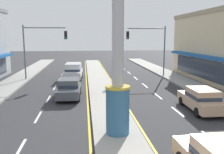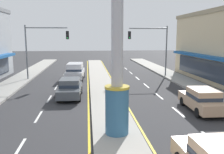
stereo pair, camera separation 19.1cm
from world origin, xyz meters
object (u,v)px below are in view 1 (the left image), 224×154
at_px(sedan_near_right_lane, 69,88).
at_px(district_sign, 118,46).
at_px(sedan_mid_left_lane, 201,99).
at_px(suv_far_left_oncoming, 73,71).
at_px(traffic_light_left_side, 40,43).
at_px(traffic_light_right_side, 151,42).

bearing_deg(sedan_near_right_lane, district_sign, -70.67).
xyz_separation_m(sedan_mid_left_lane, suv_far_left_oncoming, (-9.03, 12.99, 0.20)).
xyz_separation_m(traffic_light_left_side, traffic_light_right_side, (12.91, 0.84, 0.00)).
height_order(traffic_light_right_side, suv_far_left_oncoming, traffic_light_right_side).
bearing_deg(traffic_light_left_side, district_sign, -68.65).
xyz_separation_m(traffic_light_right_side, sedan_mid_left_lane, (-0.29, -13.86, -3.46)).
relative_size(sedan_near_right_lane, suv_far_left_oncoming, 0.93).
xyz_separation_m(traffic_light_right_side, sedan_near_right_lane, (-9.32, -9.17, -3.46)).
bearing_deg(suv_far_left_oncoming, sedan_near_right_lane, -90.02).
relative_size(traffic_light_left_side, sedan_near_right_lane, 1.43).
bearing_deg(district_sign, traffic_light_right_side, 69.59).
height_order(district_sign, traffic_light_left_side, district_sign).
relative_size(district_sign, sedan_near_right_lane, 1.98).
height_order(district_sign, traffic_light_right_side, district_sign).
xyz_separation_m(district_sign, traffic_light_right_side, (6.45, 17.34, -0.27)).
distance_m(district_sign, sedan_near_right_lane, 9.43).
relative_size(traffic_light_right_side, sedan_mid_left_lane, 1.42).
height_order(traffic_light_left_side, suv_far_left_oncoming, traffic_light_left_side).
distance_m(traffic_light_left_side, sedan_near_right_lane, 9.71).
xyz_separation_m(sedan_near_right_lane, sedan_mid_left_lane, (9.03, -4.68, 0.00)).
distance_m(district_sign, suv_far_left_oncoming, 17.09).
bearing_deg(traffic_light_left_side, sedan_near_right_lane, -66.71).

